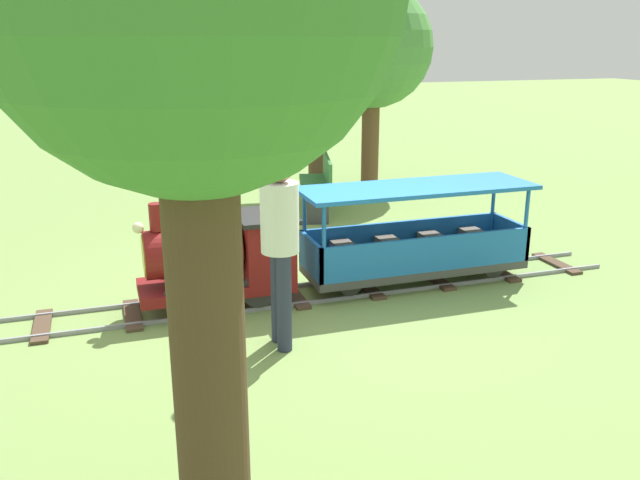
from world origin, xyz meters
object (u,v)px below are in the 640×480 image
(park_bench, at_px, (318,185))
(oak_tree_far, at_px, (317,10))
(oak_tree_distant, at_px, (372,49))
(conductor_person, at_px, (280,233))
(locomotive, at_px, (224,256))
(passenger_car, at_px, (415,243))

(park_bench, bearing_deg, oak_tree_far, -17.69)
(oak_tree_distant, bearing_deg, park_bench, 135.87)
(conductor_person, relative_size, park_bench, 1.19)
(park_bench, height_order, oak_tree_far, oak_tree_far)
(locomotive, bearing_deg, passenger_car, -90.00)
(passenger_car, distance_m, park_bench, 2.99)
(passenger_car, distance_m, oak_tree_far, 5.02)
(conductor_person, bearing_deg, oak_tree_far, -21.07)
(oak_tree_distant, bearing_deg, passenger_car, 163.14)
(locomotive, xyz_separation_m, oak_tree_distant, (4.41, -3.28, 1.77))
(oak_tree_distant, bearing_deg, conductor_person, 150.88)
(park_bench, relative_size, oak_tree_far, 0.36)
(passenger_car, distance_m, conductor_person, 2.01)
(oak_tree_distant, bearing_deg, locomotive, 143.40)
(conductor_person, xyz_separation_m, oak_tree_distant, (5.39, -3.00, 1.30))
(conductor_person, bearing_deg, park_bench, -22.24)
(park_bench, bearing_deg, oak_tree_distant, -44.13)
(passenger_car, xyz_separation_m, conductor_person, (-0.98, 1.67, 0.53))
(locomotive, height_order, passenger_car, locomotive)
(park_bench, distance_m, oak_tree_distant, 2.70)
(locomotive, height_order, park_bench, locomotive)
(locomotive, xyz_separation_m, oak_tree_far, (4.39, -2.34, 2.33))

